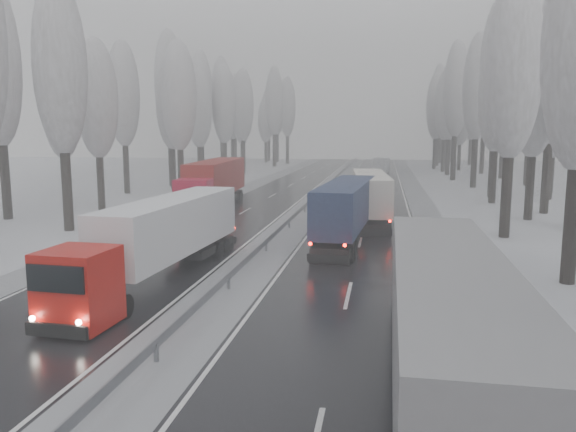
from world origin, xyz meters
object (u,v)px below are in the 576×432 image
(truck_red_white, at_px, (163,235))
(truck_red_red, at_px, (214,182))
(truck_blue_box, at_px, (348,206))
(truck_cream_box, at_px, (370,193))
(box_truck_distant, at_px, (382,165))
(truck_grey_tarp, at_px, (445,316))

(truck_red_white, distance_m, truck_red_red, 24.02)
(truck_blue_box, height_order, truck_red_red, truck_red_red)
(truck_blue_box, bearing_deg, truck_cream_box, 86.35)
(box_truck_distant, bearing_deg, truck_red_red, -102.34)
(truck_red_white, xyz_separation_m, truck_red_red, (-4.80, 23.53, 0.33))
(truck_blue_box, relative_size, truck_red_white, 1.02)
(truck_red_white, bearing_deg, truck_grey_tarp, -38.14)
(truck_grey_tarp, xyz_separation_m, truck_blue_box, (-3.75, 21.53, -0.14))
(truck_cream_box, height_order, box_truck_distant, truck_cream_box)
(truck_grey_tarp, xyz_separation_m, truck_red_white, (-11.61, 10.27, -0.18))
(truck_blue_box, distance_m, truck_cream_box, 8.19)
(truck_red_red, bearing_deg, box_truck_distant, 68.86)
(truck_blue_box, height_order, truck_red_white, truck_blue_box)
(truck_grey_tarp, height_order, truck_red_red, truck_red_red)
(truck_cream_box, bearing_deg, truck_red_red, 158.41)
(truck_blue_box, relative_size, box_truck_distant, 2.06)
(box_truck_distant, bearing_deg, truck_grey_tarp, -83.92)
(truck_grey_tarp, xyz_separation_m, box_truck_distant, (-2.01, 80.88, -1.01))
(box_truck_distant, xyz_separation_m, truck_red_red, (-14.40, -47.08, 1.16))
(truck_cream_box, distance_m, truck_red_red, 14.38)
(truck_grey_tarp, distance_m, truck_red_white, 15.50)
(truck_cream_box, xyz_separation_m, truck_red_white, (-8.96, -19.37, -0.02))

